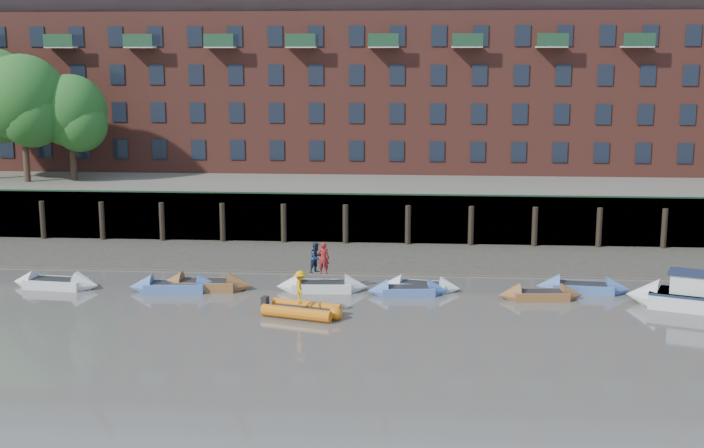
# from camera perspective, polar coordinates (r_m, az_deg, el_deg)

# --- Properties ---
(ground) EXTENTS (220.00, 220.00, 0.00)m
(ground) POSITION_cam_1_polar(r_m,az_deg,el_deg) (35.68, -0.03, -8.66)
(ground) COLOR #58544D
(ground) RESTS_ON ground
(foreshore) EXTENTS (110.00, 8.00, 0.50)m
(foreshore) POSITION_cam_1_polar(r_m,az_deg,el_deg) (52.97, 1.41, -2.21)
(foreshore) COLOR #3D382F
(foreshore) RESTS_ON ground
(mud_band) EXTENTS (110.00, 1.60, 0.10)m
(mud_band) POSITION_cam_1_polar(r_m,az_deg,el_deg) (49.67, 1.22, -3.09)
(mud_band) COLOR #4C4336
(mud_band) RESTS_ON ground
(river_wall) EXTENTS (110.00, 1.23, 3.30)m
(river_wall) POSITION_cam_1_polar(r_m,az_deg,el_deg) (56.94, 1.63, 0.33)
(river_wall) COLOR #2D2A26
(river_wall) RESTS_ON ground
(bank_terrace) EXTENTS (110.00, 28.00, 3.20)m
(bank_terrace) POSITION_cam_1_polar(r_m,az_deg,el_deg) (70.37, 2.14, 2.33)
(bank_terrace) COLOR #5E594D
(bank_terrace) RESTS_ON ground
(apartment_terrace) EXTENTS (80.60, 15.56, 20.98)m
(apartment_terrace) POSITION_cam_1_polar(r_m,az_deg,el_deg) (70.62, 2.23, 11.49)
(apartment_terrace) COLOR brown
(apartment_terrace) RESTS_ON bank_terrace
(tree_cluster) EXTENTS (11.76, 7.74, 9.40)m
(tree_cluster) POSITION_cam_1_polar(r_m,az_deg,el_deg) (67.15, -20.73, 7.60)
(tree_cluster) COLOR #3A281C
(tree_cluster) RESTS_ON bank_terrace
(rowboat_0) EXTENTS (4.89, 1.90, 1.38)m
(rowboat_0) POSITION_cam_1_polar(r_m,az_deg,el_deg) (48.66, -18.62, -3.65)
(rowboat_0) COLOR silver
(rowboat_0) RESTS_ON ground
(rowboat_1) EXTENTS (4.82, 1.79, 1.37)m
(rowboat_1) POSITION_cam_1_polar(r_m,az_deg,el_deg) (46.38, -11.36, -3.99)
(rowboat_1) COLOR #476AAC
(rowboat_1) RESTS_ON ground
(rowboat_2) EXTENTS (4.93, 1.48, 1.43)m
(rowboat_2) POSITION_cam_1_polar(r_m,az_deg,el_deg) (46.40, -9.46, -3.90)
(rowboat_2) COLOR brown
(rowboat_2) RESTS_ON ground
(rowboat_3) EXTENTS (4.79, 1.64, 1.37)m
(rowboat_3) POSITION_cam_1_polar(r_m,az_deg,el_deg) (45.53, -1.95, -4.06)
(rowboat_3) COLOR silver
(rowboat_3) RESTS_ON ground
(rowboat_4) EXTENTS (4.24, 1.64, 1.20)m
(rowboat_4) POSITION_cam_1_polar(r_m,az_deg,el_deg) (44.92, 3.64, -4.31)
(rowboat_4) COLOR #476AAC
(rowboat_4) RESTS_ON ground
(rowboat_5) EXTENTS (4.21, 1.86, 1.18)m
(rowboat_5) POSITION_cam_1_polar(r_m,az_deg,el_deg) (45.82, 4.47, -4.03)
(rowboat_5) COLOR silver
(rowboat_5) RESTS_ON ground
(rowboat_6) EXTENTS (4.29, 1.56, 1.22)m
(rowboat_6) POSITION_cam_1_polar(r_m,az_deg,el_deg) (44.98, 12.09, -4.51)
(rowboat_6) COLOR brown
(rowboat_6) RESTS_ON ground
(rowboat_7) EXTENTS (4.83, 1.84, 1.37)m
(rowboat_7) POSITION_cam_1_polar(r_m,az_deg,el_deg) (46.77, 14.68, -4.01)
(rowboat_7) COLOR #476AAC
(rowboat_7) RESTS_ON ground
(rib_tender) EXTENTS (3.84, 2.66, 0.65)m
(rib_tender) POSITION_cam_1_polar(r_m,az_deg,el_deg) (41.23, -3.08, -5.59)
(rib_tender) COLOR orange
(rib_tender) RESTS_ON ground
(motor_launch) EXTENTS (5.90, 3.74, 2.32)m
(motor_launch) POSITION_cam_1_polar(r_m,az_deg,el_deg) (45.25, 20.38, -4.37)
(motor_launch) COLOR silver
(motor_launch) RESTS_ON ground
(person_rower_a) EXTENTS (0.62, 0.42, 1.66)m
(person_rower_a) POSITION_cam_1_polar(r_m,az_deg,el_deg) (45.13, -1.86, -2.22)
(person_rower_a) COLOR maroon
(person_rower_a) RESTS_ON rowboat_3
(person_rower_b) EXTENTS (0.95, 0.98, 1.59)m
(person_rower_b) POSITION_cam_1_polar(r_m,az_deg,el_deg) (45.42, -2.32, -2.18)
(person_rower_b) COLOR #19233F
(person_rower_b) RESTS_ON rowboat_3
(person_rib_crew) EXTENTS (0.73, 1.09, 1.56)m
(person_rib_crew) POSITION_cam_1_polar(r_m,az_deg,el_deg) (40.95, -3.36, -4.10)
(person_rib_crew) COLOR orange
(person_rib_crew) RESTS_ON rib_tender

